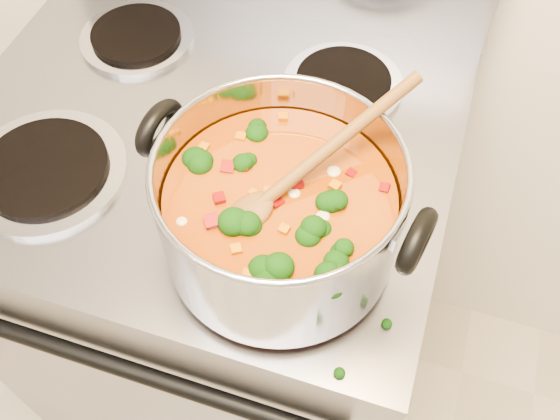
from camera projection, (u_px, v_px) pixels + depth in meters
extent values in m
cube|color=gray|center=(226.00, 279.00, 1.28)|extent=(0.73, 0.63, 0.92)
cylinder|color=black|center=(118.00, 367.00, 0.82)|extent=(0.62, 0.02, 0.02)
cylinder|color=#A5A5AD|center=(46.00, 171.00, 0.85)|extent=(0.22, 0.22, 0.01)
cylinder|color=black|center=(44.00, 167.00, 0.84)|extent=(0.17, 0.17, 0.01)
cylinder|color=#A5A5AD|center=(286.00, 236.00, 0.79)|extent=(0.22, 0.22, 0.01)
cylinder|color=black|center=(286.00, 233.00, 0.78)|extent=(0.17, 0.17, 0.01)
cylinder|color=#A5A5AD|center=(137.00, 38.00, 1.01)|extent=(0.18, 0.18, 0.01)
cylinder|color=black|center=(136.00, 34.00, 1.00)|extent=(0.14, 0.14, 0.01)
cylinder|color=#A5A5AD|center=(343.00, 84.00, 0.95)|extent=(0.18, 0.18, 0.01)
cylinder|color=black|center=(344.00, 80.00, 0.94)|extent=(0.14, 0.14, 0.01)
cylinder|color=#A6A6AE|center=(280.00, 209.00, 0.71)|extent=(0.28, 0.28, 0.15)
torus|color=#A6A6AE|center=(280.00, 168.00, 0.65)|extent=(0.28, 0.28, 0.01)
cylinder|color=#97360D|center=(280.00, 220.00, 0.73)|extent=(0.26, 0.26, 0.10)
torus|color=black|center=(160.00, 128.00, 0.71)|extent=(0.03, 0.08, 0.08)
torus|color=black|center=(417.00, 241.00, 0.62)|extent=(0.03, 0.08, 0.08)
ellipsoid|color=black|center=(293.00, 200.00, 0.68)|extent=(0.04, 0.04, 0.03)
ellipsoid|color=black|center=(298.00, 242.00, 0.65)|extent=(0.04, 0.04, 0.03)
ellipsoid|color=black|center=(332.00, 133.00, 0.74)|extent=(0.04, 0.04, 0.03)
ellipsoid|color=black|center=(312.00, 128.00, 0.74)|extent=(0.04, 0.04, 0.03)
ellipsoid|color=black|center=(317.00, 163.00, 0.71)|extent=(0.04, 0.04, 0.03)
ellipsoid|color=black|center=(286.00, 288.00, 0.62)|extent=(0.04, 0.04, 0.03)
ellipsoid|color=black|center=(248.00, 130.00, 0.74)|extent=(0.04, 0.04, 0.03)
ellipsoid|color=black|center=(256.00, 234.00, 0.66)|extent=(0.04, 0.04, 0.03)
ellipsoid|color=black|center=(270.00, 207.00, 0.68)|extent=(0.04, 0.04, 0.03)
ellipsoid|color=maroon|center=(230.00, 134.00, 0.73)|extent=(0.01, 0.01, 0.01)
ellipsoid|color=maroon|center=(306.00, 214.00, 0.67)|extent=(0.01, 0.01, 0.01)
ellipsoid|color=maroon|center=(272.00, 188.00, 0.69)|extent=(0.01, 0.01, 0.01)
ellipsoid|color=maroon|center=(293.00, 273.00, 0.63)|extent=(0.01, 0.01, 0.01)
ellipsoid|color=maroon|center=(223.00, 155.00, 0.72)|extent=(0.01, 0.01, 0.01)
ellipsoid|color=maroon|center=(229.00, 213.00, 0.67)|extent=(0.01, 0.01, 0.01)
ellipsoid|color=maroon|center=(250.00, 230.00, 0.66)|extent=(0.01, 0.01, 0.01)
ellipsoid|color=maroon|center=(278.00, 149.00, 0.72)|extent=(0.01, 0.01, 0.01)
ellipsoid|color=maroon|center=(235.00, 210.00, 0.67)|extent=(0.01, 0.01, 0.01)
ellipsoid|color=maroon|center=(307.00, 213.00, 0.67)|extent=(0.01, 0.01, 0.01)
ellipsoid|color=maroon|center=(300.00, 121.00, 0.75)|extent=(0.01, 0.01, 0.01)
ellipsoid|color=#BA640A|center=(186.00, 182.00, 0.70)|extent=(0.01, 0.01, 0.01)
ellipsoid|color=#BA640A|center=(339.00, 173.00, 0.70)|extent=(0.01, 0.01, 0.01)
ellipsoid|color=#BA640A|center=(189.00, 163.00, 0.71)|extent=(0.01, 0.01, 0.01)
ellipsoid|color=#BA640A|center=(362.00, 170.00, 0.70)|extent=(0.01, 0.01, 0.01)
ellipsoid|color=#BA640A|center=(296.00, 233.00, 0.66)|extent=(0.01, 0.01, 0.01)
ellipsoid|color=#BA640A|center=(269.00, 182.00, 0.69)|extent=(0.01, 0.01, 0.01)
ellipsoid|color=#BA640A|center=(364.00, 244.00, 0.65)|extent=(0.01, 0.01, 0.01)
ellipsoid|color=#BA640A|center=(231.00, 139.00, 0.73)|extent=(0.01, 0.01, 0.01)
ellipsoid|color=#BA640A|center=(269.00, 173.00, 0.70)|extent=(0.01, 0.01, 0.01)
ellipsoid|color=#BA640A|center=(351.00, 218.00, 0.67)|extent=(0.01, 0.01, 0.01)
ellipsoid|color=#BA640A|center=(209.00, 149.00, 0.72)|extent=(0.01, 0.01, 0.01)
ellipsoid|color=beige|center=(330.00, 168.00, 0.71)|extent=(0.02, 0.02, 0.01)
ellipsoid|color=beige|center=(196.00, 188.00, 0.69)|extent=(0.02, 0.02, 0.01)
ellipsoid|color=beige|center=(258.00, 231.00, 0.66)|extent=(0.02, 0.02, 0.01)
ellipsoid|color=beige|center=(372.00, 163.00, 0.71)|extent=(0.02, 0.02, 0.01)
ellipsoid|color=beige|center=(349.00, 233.00, 0.66)|extent=(0.02, 0.02, 0.01)
ellipsoid|color=brown|center=(246.00, 215.00, 0.67)|extent=(0.08, 0.08, 0.04)
cylinder|color=brown|center=(334.00, 145.00, 0.68)|extent=(0.15, 0.20, 0.09)
ellipsoid|color=black|center=(399.00, 157.00, 0.86)|extent=(0.01, 0.01, 0.01)
ellipsoid|color=black|center=(199.00, 129.00, 0.89)|extent=(0.01, 0.01, 0.01)
ellipsoid|color=black|center=(276.00, 353.00, 0.70)|extent=(0.01, 0.01, 0.01)
ellipsoid|color=black|center=(179.00, 153.00, 0.87)|extent=(0.01, 0.01, 0.01)
ellipsoid|color=black|center=(408.00, 247.00, 0.78)|extent=(0.01, 0.01, 0.01)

